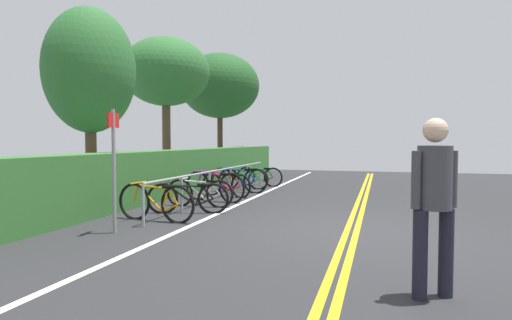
% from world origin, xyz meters
% --- Properties ---
extents(ground_plane, '(28.77, 12.82, 0.05)m').
position_xyz_m(ground_plane, '(0.00, 0.00, -0.03)').
color(ground_plane, '#2B2B2D').
extents(centre_line_yellow_inner, '(25.89, 0.10, 0.00)m').
position_xyz_m(centre_line_yellow_inner, '(0.00, -0.08, 0.00)').
color(centre_line_yellow_inner, gold).
rests_on(centre_line_yellow_inner, ground_plane).
extents(centre_line_yellow_outer, '(25.89, 0.10, 0.00)m').
position_xyz_m(centre_line_yellow_outer, '(0.00, 0.08, 0.00)').
color(centre_line_yellow_outer, gold).
rests_on(centre_line_yellow_outer, ground_plane).
extents(bike_lane_stripe_white, '(25.89, 0.12, 0.00)m').
position_xyz_m(bike_lane_stripe_white, '(0.00, 2.79, 0.00)').
color(bike_lane_stripe_white, white).
rests_on(bike_lane_stripe_white, ground_plane).
extents(bike_rack, '(7.58, 0.05, 0.78)m').
position_xyz_m(bike_rack, '(3.09, 3.55, 0.59)').
color(bike_rack, '#9EA0A5').
rests_on(bike_rack, ground_plane).
extents(bicycle_0, '(0.46, 1.72, 0.75)m').
position_xyz_m(bicycle_0, '(-0.12, 3.63, 0.35)').
color(bicycle_0, black).
rests_on(bicycle_0, ground_plane).
extents(bicycle_1, '(0.61, 1.68, 0.68)m').
position_xyz_m(bicycle_1, '(0.83, 3.41, 0.32)').
color(bicycle_1, black).
rests_on(bicycle_1, ground_plane).
extents(bicycle_2, '(0.46, 1.64, 0.68)m').
position_xyz_m(bicycle_2, '(1.72, 3.54, 0.32)').
color(bicycle_2, black).
rests_on(bicycle_2, ground_plane).
extents(bicycle_3, '(0.59, 1.78, 0.79)m').
position_xyz_m(bicycle_3, '(2.65, 3.55, 0.37)').
color(bicycle_3, black).
rests_on(bicycle_3, ground_plane).
extents(bicycle_4, '(0.63, 1.60, 0.68)m').
position_xyz_m(bicycle_4, '(3.61, 3.60, 0.32)').
color(bicycle_4, black).
rests_on(bicycle_4, ground_plane).
extents(bicycle_5, '(0.46, 1.81, 0.77)m').
position_xyz_m(bicycle_5, '(4.55, 3.56, 0.36)').
color(bicycle_5, black).
rests_on(bicycle_5, ground_plane).
extents(bicycle_6, '(0.46, 1.62, 0.69)m').
position_xyz_m(bicycle_6, '(5.44, 3.70, 0.32)').
color(bicycle_6, black).
rests_on(bicycle_6, ground_plane).
extents(bicycle_7, '(0.46, 1.64, 0.68)m').
position_xyz_m(bicycle_7, '(6.41, 3.45, 0.32)').
color(bicycle_7, black).
rests_on(bicycle_7, ground_plane).
extents(pedestrian, '(0.32, 0.44, 1.74)m').
position_xyz_m(pedestrian, '(-2.87, -0.95, 1.00)').
color(pedestrian, '#1E1E2D').
rests_on(pedestrian, ground_plane).
extents(sign_post_near, '(0.36, 0.08, 2.03)m').
position_xyz_m(sign_post_near, '(-1.25, 3.74, 1.24)').
color(sign_post_near, gray).
rests_on(sign_post_near, ground_plane).
extents(hedge_backdrop, '(16.53, 0.86, 1.25)m').
position_xyz_m(hedge_backdrop, '(4.59, 5.24, 0.63)').
color(hedge_backdrop, '#387533').
rests_on(hedge_backdrop, ground_plane).
extents(tree_mid, '(2.12, 2.12, 4.65)m').
position_xyz_m(tree_mid, '(1.31, 6.15, 3.15)').
color(tree_mid, brown).
rests_on(tree_mid, ground_plane).
extents(tree_far_right, '(3.03, 3.03, 5.08)m').
position_xyz_m(tree_far_right, '(6.06, 6.72, 3.88)').
color(tree_far_right, brown).
rests_on(tree_far_right, ground_plane).
extents(tree_extra, '(3.54, 3.54, 5.41)m').
position_xyz_m(tree_extra, '(10.66, 6.52, 3.96)').
color(tree_extra, '#473323').
rests_on(tree_extra, ground_plane).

